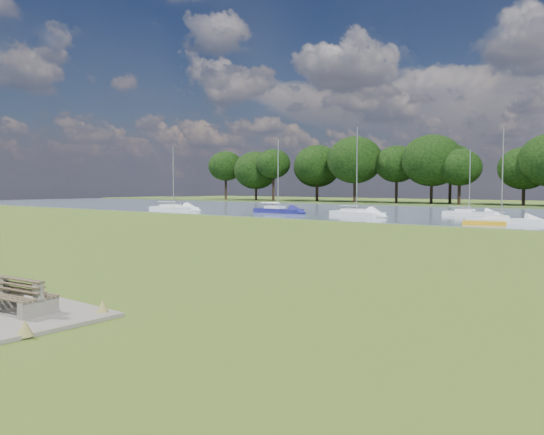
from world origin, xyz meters
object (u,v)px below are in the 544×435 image
Objects in this scene: sailboat_1 at (468,212)px; sailboat_6 at (356,212)px; sailboat_2 at (500,219)px; bench_pair at (21,297)px; sailboat_0 at (173,207)px; kayak at (484,223)px; sailboat_3 at (278,209)px.

sailboat_6 is at bearing -141.32° from sailboat_1.
sailboat_2 reaches higher than sailboat_1.
sailboat_0 is at bearing 127.97° from bench_pair.
sailboat_1 is at bearing 89.24° from bench_pair.
kayak is 40.13m from sailboat_0.
sailboat_6 is (25.08, 3.96, -0.02)m from sailboat_0.
bench_pair is 56.84m from sailboat_0.
sailboat_1 is 12.45m from sailboat_6.
bench_pair is at bearing -52.67° from sailboat_6.
sailboat_0 is at bearing -164.77° from sailboat_3.
sailboat_1 is at bearing 96.05° from kayak.
sailboat_0 is 36.52m from sailboat_1.
bench_pair is 0.21× the size of sailboat_3.
sailboat_0 is 15.10m from sailboat_3.
sailboat_0 reaches higher than bench_pair.
sailboat_3 is at bearing 8.19° from sailboat_0.
kayak is at bearing -1.13° from sailboat_6.
sailboat_2 is 0.87× the size of sailboat_6.
bench_pair is 0.55× the size of kayak.
kayak is at bearing -9.10° from sailboat_3.
sailboat_0 is at bearing 161.36° from kayak.
sailboat_6 reaches higher than sailboat_0.
sailboat_6 is (10.40, 0.44, -0.05)m from sailboat_3.
sailboat_1 is at bearing 14.21° from sailboat_0.
sailboat_2 is at bearing 82.18° from bench_pair.
bench_pair is at bearing -50.21° from sailboat_0.
kayak is (-0.14, 38.79, -0.26)m from bench_pair.
sailboat_0 is 40.77m from sailboat_2.
sailboat_6 is at bearing 143.82° from kayak.
sailboat_3 reaches higher than bench_pair.
sailboat_2 reaches higher than kayak.
sailboat_2 is at bearing 7.74° from sailboat_6.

